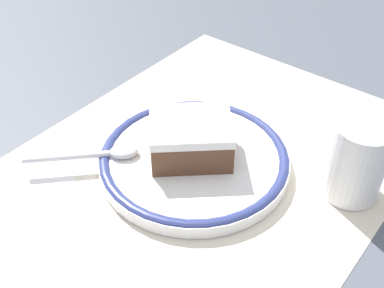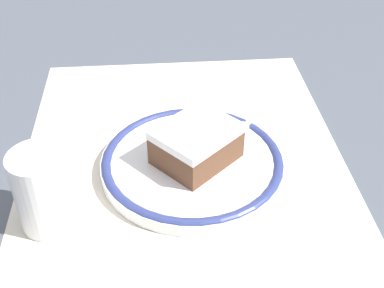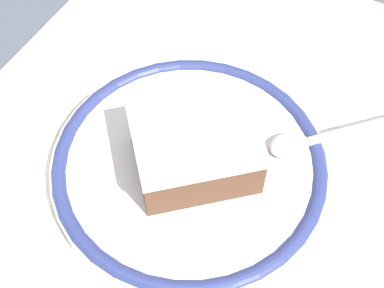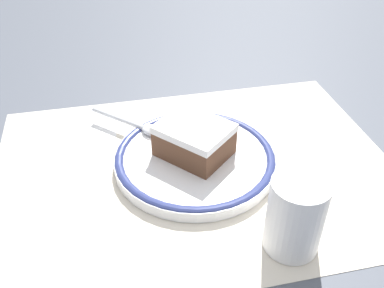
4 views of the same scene
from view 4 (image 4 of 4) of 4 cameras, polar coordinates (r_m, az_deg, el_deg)
name	(u,v)px [view 4 (image 4 of 4)]	position (r m, az deg, el deg)	size (l,w,h in m)	color
ground_plane	(196,169)	(0.58, 0.57, -3.34)	(2.40, 2.40, 0.00)	#4C515B
placemat	(196,168)	(0.58, 0.58, -3.28)	(0.54, 0.40, 0.00)	beige
plate	(192,159)	(0.58, 0.00, -2.03)	(0.22, 0.22, 0.02)	white
cake_slice	(193,140)	(0.57, 0.13, 0.57)	(0.12, 0.12, 0.05)	brown
spoon	(139,125)	(0.63, -7.13, 2.47)	(0.10, 0.10, 0.01)	silver
cup	(294,220)	(0.47, 13.51, -9.78)	(0.06, 0.06, 0.09)	white
napkin	(71,130)	(0.68, -15.83, 1.76)	(0.12, 0.14, 0.00)	white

